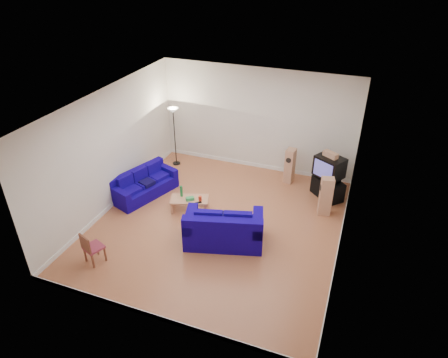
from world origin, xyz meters
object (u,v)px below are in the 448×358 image
(sofa_three_seat, at_px, (143,186))
(tv_stand, at_px, (328,188))
(coffee_table, at_px, (189,200))
(television, at_px, (329,167))
(sofa_loveseat, at_px, (224,231))

(sofa_three_seat, bearing_deg, tv_stand, 128.77)
(coffee_table, bearing_deg, television, 30.99)
(sofa_loveseat, height_order, tv_stand, sofa_loveseat)
(sofa_loveseat, distance_m, tv_stand, 3.54)
(coffee_table, bearing_deg, sofa_loveseat, -35.47)
(sofa_three_seat, relative_size, coffee_table, 1.86)
(sofa_three_seat, distance_m, sofa_loveseat, 3.13)
(sofa_three_seat, xyz_separation_m, sofa_loveseat, (2.88, -1.20, 0.08))
(sofa_three_seat, bearing_deg, sofa_loveseat, 87.04)
(sofa_three_seat, relative_size, television, 2.23)
(sofa_loveseat, relative_size, television, 2.22)
(sofa_three_seat, distance_m, television, 5.21)
(sofa_three_seat, relative_size, sofa_loveseat, 1.01)
(tv_stand, bearing_deg, television, -172.92)
(sofa_loveseat, xyz_separation_m, coffee_table, (-1.32, 0.94, -0.04))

